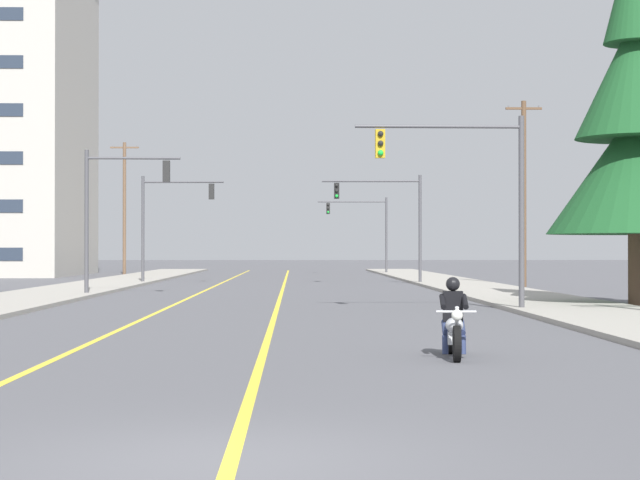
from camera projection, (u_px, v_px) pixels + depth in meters
name	position (u px, v px, depth m)	size (l,w,h in m)	color
ground_plane	(217.00, 460.00, 10.33)	(400.00, 400.00, 0.00)	#515156
lane_stripe_center	(283.00, 289.00, 55.32)	(0.16, 100.00, 0.01)	yellow
lane_stripe_left	(208.00, 289.00, 55.24)	(0.16, 100.00, 0.01)	yellow
sidewalk_kerb_right	(492.00, 291.00, 50.54)	(4.40, 110.00, 0.14)	#9E998E
sidewalk_kerb_left	(64.00, 292.00, 50.10)	(4.40, 110.00, 0.14)	#9E998E
motorcycle_with_rider	(454.00, 325.00, 20.19)	(0.70, 2.19, 1.46)	black
traffic_signal_near_right	(473.00, 181.00, 35.07)	(5.37, 0.41, 6.20)	#47474C
traffic_signal_near_left	(113.00, 201.00, 47.13)	(4.05, 0.38, 6.20)	#47474C
traffic_signal_mid_right	(391.00, 211.00, 62.96)	(5.66, 0.37, 6.20)	#47474C
traffic_signal_mid_left	(166.00, 213.00, 63.81)	(4.74, 0.43, 6.20)	#47474C
traffic_signal_far_right	(366.00, 223.00, 89.93)	(5.64, 0.37, 6.20)	#47474C
utility_pole_right_far	(524.00, 190.00, 58.47)	(1.91, 0.26, 9.81)	brown
utility_pole_left_far	(124.00, 206.00, 86.44)	(2.23, 0.26, 10.32)	brown
conifer_tree_right_verge_near	(636.00, 128.00, 38.23)	(6.11, 6.11, 13.45)	#4C3828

